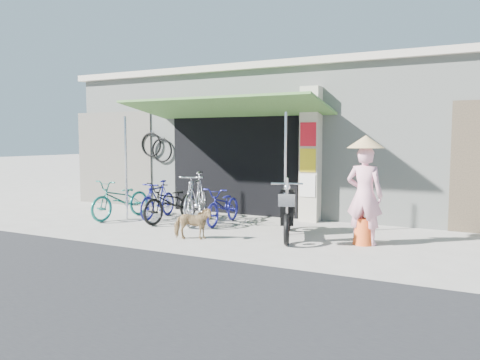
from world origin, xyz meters
The scene contains 14 objects.
ground centered at (0.00, 0.00, 0.00)m, with size 80.00×80.00×0.00m, color #A9A399.
road_strip centered at (0.00, -4.50, 0.01)m, with size 80.00×6.00×0.01m, color #29292B.
bicycle_shop centered at (0.00, 5.09, 1.83)m, with size 12.30×5.30×3.66m.
shop_pillar centered at (0.85, 2.45, 1.50)m, with size 0.42×0.44×3.00m.
awning centered at (-0.90, 1.63, 2.51)m, with size 4.60×1.88×2.72m.
neighbour_left centered at (-5.00, 2.59, 1.30)m, with size 2.60×0.06×2.60m, color #6B665B.
bike_teal centered at (-3.18, 0.77, 0.46)m, with size 0.61×1.74×0.91m, color #197264.
bike_blue centered at (-2.43, 1.17, 0.44)m, with size 0.41×1.46×0.88m, color navy.
bike_black centered at (-1.87, 0.94, 0.45)m, with size 0.60×1.72×0.90m, color black.
bike_silver centered at (-1.34, 1.10, 0.56)m, with size 0.53×1.87×1.12m, color #B6B5BB.
bike_navy centered at (-0.70, 1.20, 0.41)m, with size 0.54×1.54×0.81m, color navy.
street_dog centered at (-0.46, -0.42, 0.30)m, with size 0.32×0.71×0.60m, color #A37056.
moped centered at (1.02, 0.58, 0.50)m, with size 0.85×1.87×1.09m.
nun centered at (2.44, 0.59, 0.94)m, with size 0.65×0.64×1.91m.
Camera 1 is at (4.14, -7.61, 1.84)m, focal length 35.00 mm.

